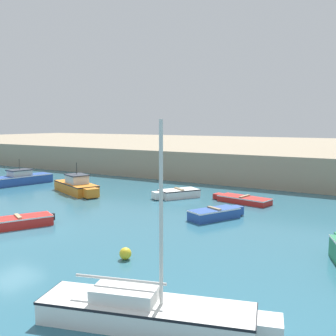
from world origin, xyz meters
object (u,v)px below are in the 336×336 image
dinghy_red_1 (16,222)px  motorboat_orange_7 (77,186)px  dinghy_red_9 (243,199)px  sailboat_white_3 (149,311)px  mooring_buoy (125,254)px  dinghy_blue_2 (216,213)px  motorboat_blue_6 (21,179)px  dinghy_white_5 (177,193)px

dinghy_red_1 → motorboat_orange_7: size_ratio=0.69×
dinghy_red_1 → dinghy_red_9: size_ratio=0.92×
sailboat_white_3 → mooring_buoy: 5.14m
dinghy_blue_2 → motorboat_blue_6: bearing=173.3°
dinghy_red_1 → mooring_buoy: size_ratio=8.15×
dinghy_blue_2 → dinghy_red_9: size_ratio=0.83×
sailboat_white_3 → motorboat_orange_7: (-15.74, 13.28, 0.11)m
dinghy_blue_2 → dinghy_red_9: dinghy_blue_2 is taller
sailboat_white_3 → dinghy_white_5: (-8.33, 15.66, -0.09)m
mooring_buoy → dinghy_blue_2: bearing=88.3°
mooring_buoy → dinghy_red_1: bearing=174.1°
mooring_buoy → motorboat_orange_7: bearing=141.6°
sailboat_white_3 → motorboat_blue_6: bearing=149.0°
dinghy_blue_2 → mooring_buoy: bearing=-91.7°
dinghy_red_1 → dinghy_red_9: 14.12m
dinghy_red_1 → motorboat_blue_6: 14.89m
dinghy_red_9 → mooring_buoy: 12.75m
dinghy_blue_2 → motorboat_orange_7: bearing=171.6°
sailboat_white_3 → dinghy_red_9: bearing=102.8°
dinghy_red_1 → motorboat_blue_6: motorboat_blue_6 is taller
dinghy_red_1 → sailboat_white_3: size_ratio=0.61×
dinghy_white_5 → mooring_buoy: 12.90m
dinghy_red_9 → dinghy_white_5: bearing=-170.8°
dinghy_red_9 → mooring_buoy: (0.11, -12.75, 0.01)m
dinghy_white_5 → dinghy_red_9: 4.67m
dinghy_white_5 → mooring_buoy: size_ratio=7.29×
dinghy_red_1 → sailboat_white_3: (11.24, -4.45, 0.11)m
dinghy_white_5 → sailboat_white_3: bearing=-62.0°
motorboat_orange_7 → dinghy_blue_2: bearing=-8.4°
dinghy_red_1 → mooring_buoy: (7.62, -0.79, -0.05)m
dinghy_blue_2 → dinghy_white_5: dinghy_white_5 is taller
dinghy_white_5 → motorboat_orange_7: 7.79m
motorboat_blue_6 → motorboat_orange_7: size_ratio=1.04×
sailboat_white_3 → dinghy_white_5: 17.74m
dinghy_white_5 → mooring_buoy: dinghy_white_5 is taller
motorboat_orange_7 → mooring_buoy: motorboat_orange_7 is taller
dinghy_red_1 → dinghy_blue_2: bearing=41.8°
dinghy_blue_2 → motorboat_orange_7: 12.49m
sailboat_white_3 → motorboat_orange_7: 20.60m
dinghy_red_1 → dinghy_blue_2: size_ratio=1.11×
dinghy_red_9 → mooring_buoy: size_ratio=8.83×
dinghy_red_1 → dinghy_blue_2: (7.85, 7.01, 0.02)m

